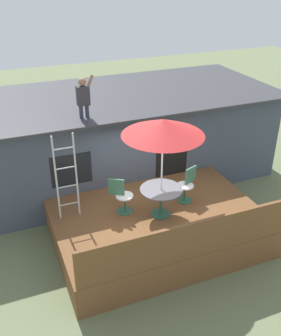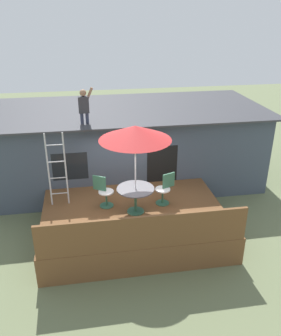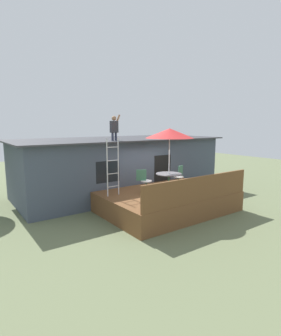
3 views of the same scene
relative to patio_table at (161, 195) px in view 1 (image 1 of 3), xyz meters
The scene contains 10 objects.
ground_plane 1.40m from the patio_table, 106.07° to the left, with size 40.00×40.00×0.00m, color #66704C.
house 3.77m from the patio_table, 90.73° to the left, with size 10.50×4.50×2.80m.
deck 1.00m from the patio_table, 106.07° to the left, with size 5.14×3.81×0.80m, color brown.
deck_railing 1.69m from the patio_table, 91.63° to the right, with size 5.04×0.08×0.90m, color brown.
patio_table is the anchor object (origin of this frame).
patio_umbrella 1.76m from the patio_table, behind, with size 1.90×1.90×2.54m.
step_ladder 2.31m from the patio_table, 159.35° to the left, with size 0.52×0.04×2.20m.
person_figure 3.21m from the patio_table, 119.67° to the left, with size 0.47×0.20×1.11m.
patio_chair_left 0.99m from the patio_table, 149.49° to the left, with size 0.57×0.44×0.92m.
patio_chair_right 1.00m from the patio_table, 21.91° to the left, with size 0.60×0.44×0.92m.
Camera 1 is at (-3.44, -7.46, 6.42)m, focal length 41.64 mm.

